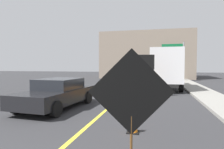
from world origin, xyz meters
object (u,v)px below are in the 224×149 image
object	(u,v)px
roadwork_sign	(131,94)
traffic_cone_mid_lane	(134,104)
highway_guide_sign	(177,55)
box_truck	(164,68)
traffic_cone_near_sign	(133,122)
arrow_board_trailer	(141,90)
traffic_cone_far_lane	(134,95)
pickup_car	(57,93)

from	to	relation	value
roadwork_sign	traffic_cone_mid_lane	distance (m)	4.86
highway_guide_sign	box_truck	bearing A→B (deg)	-101.86
box_truck	traffic_cone_near_sign	size ratio (longest dim) A/B	10.20
box_truck	traffic_cone_mid_lane	distance (m)	9.01
box_truck	traffic_cone_mid_lane	size ratio (longest dim) A/B	10.07
arrow_board_trailer	box_truck	world-z (taller)	box_truck
roadwork_sign	traffic_cone_far_lane	world-z (taller)	roadwork_sign
arrow_board_trailer	box_truck	xyz separation A→B (m)	(1.58, 4.79, 1.32)
pickup_car	traffic_cone_mid_lane	size ratio (longest dim) A/B	6.98
box_truck	traffic_cone_mid_lane	bearing A→B (deg)	-100.16
roadwork_sign	pickup_car	world-z (taller)	roadwork_sign
traffic_cone_near_sign	traffic_cone_mid_lane	size ratio (longest dim) A/B	0.99
highway_guide_sign	traffic_cone_near_sign	xyz separation A→B (m)	(-3.16, -20.18, -3.10)
pickup_car	highway_guide_sign	world-z (taller)	highway_guide_sign
arrow_board_trailer	traffic_cone_far_lane	distance (m)	1.70
highway_guide_sign	traffic_cone_far_lane	distance (m)	16.02
pickup_car	traffic_cone_near_sign	xyz separation A→B (m)	(3.94, -2.58, -0.38)
box_truck	highway_guide_sign	world-z (taller)	highway_guide_sign
traffic_cone_mid_lane	traffic_cone_near_sign	bearing A→B (deg)	-84.41
traffic_cone_near_sign	traffic_cone_far_lane	bearing A→B (deg)	96.46
arrow_board_trailer	traffic_cone_near_sign	distance (m)	6.58
arrow_board_trailer	pickup_car	world-z (taller)	arrow_board_trailer
box_truck	traffic_cone_mid_lane	world-z (taller)	box_truck
highway_guide_sign	traffic_cone_near_sign	world-z (taller)	highway_guide_sign
traffic_cone_mid_lane	traffic_cone_far_lane	xyz separation A→B (m)	(-0.30, 2.28, 0.05)
highway_guide_sign	traffic_cone_far_lane	size ratio (longest dim) A/B	6.63
highway_guide_sign	traffic_cone_mid_lane	bearing A→B (deg)	-101.02
arrow_board_trailer	highway_guide_sign	world-z (taller)	highway_guide_sign
pickup_car	traffic_cone_near_sign	size ratio (longest dim) A/B	7.06
traffic_cone_far_lane	roadwork_sign	bearing A→B (deg)	-83.66
arrow_board_trailer	traffic_cone_mid_lane	xyz separation A→B (m)	(0.02, -3.96, -0.16)
traffic_cone_near_sign	roadwork_sign	bearing A→B (deg)	-83.94
arrow_board_trailer	highway_guide_sign	size ratio (longest dim) A/B	0.54
highway_guide_sign	traffic_cone_mid_lane	size ratio (longest dim) A/B	7.56
roadwork_sign	pickup_car	xyz separation A→B (m)	(-4.17, 4.67, -0.77)
traffic_cone_near_sign	arrow_board_trailer	bearing A→B (deg)	92.37
highway_guide_sign	traffic_cone_mid_lane	xyz separation A→B (m)	(-3.42, -17.57, -3.10)
traffic_cone_mid_lane	traffic_cone_far_lane	world-z (taller)	traffic_cone_far_lane
traffic_cone_near_sign	traffic_cone_far_lane	size ratio (longest dim) A/B	0.87
highway_guide_sign	traffic_cone_near_sign	distance (m)	20.66
traffic_cone_mid_lane	traffic_cone_far_lane	bearing A→B (deg)	97.45
roadwork_sign	pickup_car	bearing A→B (deg)	131.74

